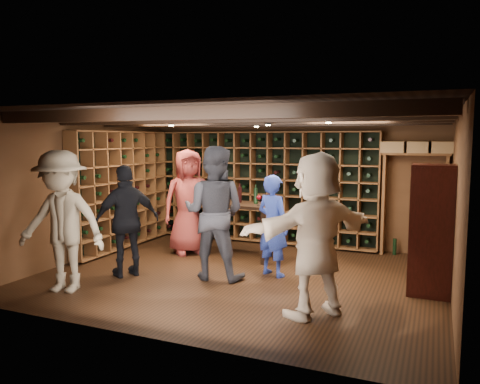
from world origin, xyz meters
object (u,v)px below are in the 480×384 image
at_px(display_cabinet, 431,233).
at_px(guest_red_floral, 188,202).
at_px(guest_woman_black, 127,221).
at_px(man_grey_suit, 214,213).
at_px(tasting_table, 241,210).
at_px(guest_khaki, 62,222).
at_px(guest_beige, 316,235).
at_px(man_blue_shirt, 273,226).

xyz_separation_m(display_cabinet, guest_red_floral, (-4.16, 0.76, 0.11)).
bearing_deg(display_cabinet, guest_red_floral, 169.70).
distance_m(display_cabinet, guest_woman_black, 4.41).
distance_m(man_grey_suit, guest_woman_black, 1.36).
bearing_deg(guest_red_floral, tasting_table, -39.31).
distance_m(guest_khaki, guest_beige, 3.49).
xyz_separation_m(guest_khaki, guest_beige, (3.45, 0.48, 0.01)).
distance_m(man_blue_shirt, guest_khaki, 3.07).
xyz_separation_m(man_blue_shirt, guest_woman_black, (-2.06, -0.90, 0.08)).
height_order(guest_red_floral, guest_woman_black, guest_red_floral).
bearing_deg(tasting_table, guest_red_floral, -164.80).
height_order(display_cabinet, guest_khaki, guest_khaki).
bearing_deg(guest_beige, guest_red_floral, -86.11).
distance_m(man_grey_suit, tasting_table, 1.36).
bearing_deg(display_cabinet, man_blue_shirt, 179.75).
distance_m(guest_woman_black, guest_khaki, 1.03).
bearing_deg(guest_beige, man_grey_suit, -76.88).
height_order(man_grey_suit, guest_khaki, man_grey_suit).
height_order(guest_woman_black, tasting_table, guest_woman_black).
bearing_deg(guest_beige, guest_woman_black, -58.91).
distance_m(guest_red_floral, guest_beige, 3.60).
bearing_deg(guest_khaki, display_cabinet, 10.04).
xyz_separation_m(display_cabinet, guest_beige, (-1.25, -1.36, 0.13)).
bearing_deg(man_blue_shirt, display_cabinet, -158.60).
xyz_separation_m(man_blue_shirt, guest_beige, (1.01, -1.37, 0.20)).
bearing_deg(man_grey_suit, display_cabinet, -177.10).
relative_size(display_cabinet, man_blue_shirt, 1.11).
bearing_deg(man_blue_shirt, guest_beige, 147.94).
xyz_separation_m(guest_woman_black, guest_khaki, (-0.38, -0.95, 0.12)).
bearing_deg(guest_woman_black, man_blue_shirt, 149.54).
bearing_deg(man_grey_suit, man_blue_shirt, -154.74).
relative_size(guest_woman_black, guest_khaki, 0.88).
distance_m(man_blue_shirt, tasting_table, 1.27).
relative_size(man_blue_shirt, guest_khaki, 0.80).
xyz_separation_m(man_blue_shirt, tasting_table, (-0.91, 0.88, 0.06)).
height_order(guest_beige, tasting_table, guest_beige).
bearing_deg(guest_woman_black, man_grey_suit, 144.49).
distance_m(guest_red_floral, guest_khaki, 2.65).
height_order(guest_khaki, tasting_table, guest_khaki).
bearing_deg(man_grey_suit, guest_red_floral, -52.90).
relative_size(guest_woman_black, tasting_table, 1.26).
bearing_deg(man_blue_shirt, guest_woman_black, 45.10).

